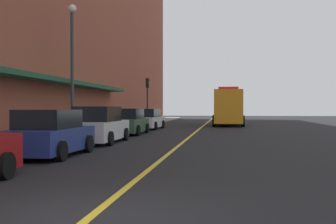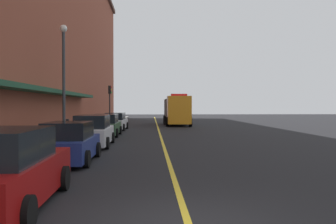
{
  "view_description": "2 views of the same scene",
  "coord_description": "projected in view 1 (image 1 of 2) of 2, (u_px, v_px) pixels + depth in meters",
  "views": [
    {
      "loc": [
        2.03,
        -5.89,
        1.66
      ],
      "look_at": [
        -2.57,
        27.03,
        1.32
      ],
      "focal_mm": 44.1,
      "sensor_mm": 36.0,
      "label": 1
    },
    {
      "loc": [
        -0.7,
        -6.16,
        2.24
      ],
      "look_at": [
        0.85,
        25.04,
        1.65
      ],
      "focal_mm": 36.8,
      "sensor_mm": 36.0,
      "label": 2
    }
  ],
  "objects": [
    {
      "name": "parked_car_3",
      "position": [
        128.0,
        122.0,
        25.75
      ],
      "size": [
        2.11,
        4.46,
        1.62
      ],
      "rotation": [
        0.0,
        0.0,
        1.57
      ],
      "color": "#2D5133",
      "rests_on": "ground"
    },
    {
      "name": "ground_plane",
      "position": [
        198.0,
        130.0,
        30.89
      ],
      "size": [
        112.0,
        112.0,
        0.0
      ],
      "primitive_type": "plane",
      "color": "black"
    },
    {
      "name": "parked_car_2",
      "position": [
        99.0,
        126.0,
        19.44
      ],
      "size": [
        2.07,
        4.82,
        1.72
      ],
      "rotation": [
        0.0,
        0.0,
        1.59
      ],
      "color": "silver",
      "rests_on": "ground"
    },
    {
      "name": "lane_center_stripe",
      "position": [
        198.0,
        130.0,
        30.89
      ],
      "size": [
        0.16,
        70.0,
        0.01
      ],
      "primitive_type": "cube",
      "color": "gold",
      "rests_on": "ground"
    },
    {
      "name": "sidewalk_left",
      "position": [
        118.0,
        128.0,
        31.75
      ],
      "size": [
        2.4,
        70.0,
        0.15
      ],
      "primitive_type": "cube",
      "color": "gray",
      "rests_on": "ground"
    },
    {
      "name": "parked_car_1",
      "position": [
        50.0,
        134.0,
        14.1
      ],
      "size": [
        2.0,
        4.17,
        1.6
      ],
      "rotation": [
        0.0,
        0.0,
        1.57
      ],
      "color": "navy",
      "rests_on": "ground"
    },
    {
      "name": "street_lamp_left",
      "position": [
        72.0,
        56.0,
        21.63
      ],
      "size": [
        0.44,
        0.44,
        6.94
      ],
      "color": "#33383D",
      "rests_on": "sidewalk_left"
    },
    {
      "name": "parking_meter_0",
      "position": [
        72.0,
        120.0,
        19.97
      ],
      "size": [
        0.14,
        0.18,
        1.33
      ],
      "color": "#4C4C51",
      "rests_on": "sidewalk_left"
    },
    {
      "name": "utility_truck",
      "position": [
        228.0,
        108.0,
        38.85
      ],
      "size": [
        2.83,
        8.71,
        3.48
      ],
      "rotation": [
        0.0,
        0.0,
        -1.56
      ],
      "color": "orange",
      "rests_on": "ground"
    },
    {
      "name": "parked_car_4",
      "position": [
        148.0,
        120.0,
        32.03
      ],
      "size": [
        2.08,
        4.86,
        1.58
      ],
      "rotation": [
        0.0,
        0.0,
        1.53
      ],
      "color": "silver",
      "rests_on": "ground"
    },
    {
      "name": "brick_building_left",
      "position": [
        13.0,
        5.0,
        31.77
      ],
      "size": [
        14.81,
        64.0,
        19.23
      ],
      "color": "brown",
      "rests_on": "ground"
    },
    {
      "name": "traffic_light_near",
      "position": [
        148.0,
        92.0,
        38.97
      ],
      "size": [
        0.38,
        0.36,
        4.3
      ],
      "color": "#232326",
      "rests_on": "sidewalk_left"
    }
  ]
}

